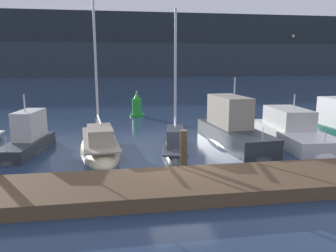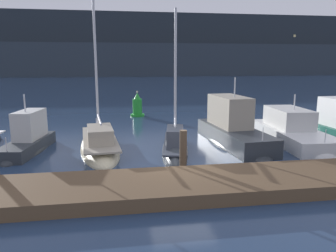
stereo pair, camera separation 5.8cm
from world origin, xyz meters
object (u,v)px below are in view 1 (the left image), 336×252
motorboat_berth_3 (28,144)px  sailboat_berth_5 (175,149)px  channel_buoy (137,107)px  sailboat_berth_4 (100,147)px  motorboat_berth_7 (292,137)px  motorboat_berth_6 (233,134)px

motorboat_berth_3 → sailboat_berth_5: bearing=-10.3°
sailboat_berth_5 → channel_buoy: (-1.11, 11.00, 0.63)m
sailboat_berth_4 → motorboat_berth_7: bearing=0.3°
sailboat_berth_5 → motorboat_berth_6: sailboat_berth_5 is taller
motorboat_berth_3 → sailboat_berth_5: 7.18m
motorboat_berth_6 → motorboat_berth_7: 3.37m
sailboat_berth_5 → motorboat_berth_7: bearing=9.0°
sailboat_berth_5 → channel_buoy: sailboat_berth_5 is taller
motorboat_berth_3 → motorboat_berth_6: (10.40, -0.10, 0.16)m
sailboat_berth_4 → motorboat_berth_6: (6.96, 0.18, 0.39)m
sailboat_berth_4 → sailboat_berth_5: bearing=-15.4°
sailboat_berth_5 → channel_buoy: 11.08m
motorboat_berth_7 → sailboat_berth_5: bearing=-171.0°
sailboat_berth_5 → motorboat_berth_6: (3.34, 1.18, 0.39)m
motorboat_berth_3 → sailboat_berth_4: (3.44, -0.29, -0.23)m
motorboat_berth_6 → sailboat_berth_4: bearing=-178.5°
sailboat_berth_4 → sailboat_berth_5: size_ratio=1.20×
motorboat_berth_3 → motorboat_berth_7: bearing=-0.9°
sailboat_berth_4 → motorboat_berth_7: size_ratio=1.23×
sailboat_berth_4 → motorboat_berth_6: 6.97m
motorboat_berth_3 → motorboat_berth_7: (13.76, -0.22, -0.08)m
motorboat_berth_3 → motorboat_berth_7: 13.76m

